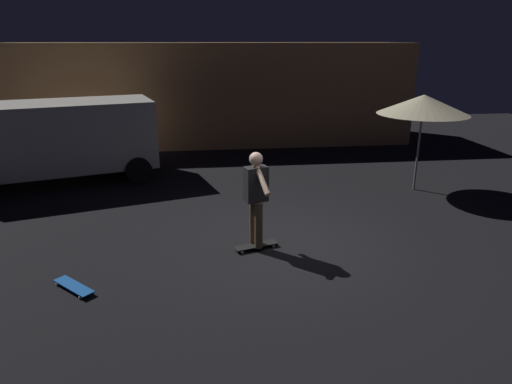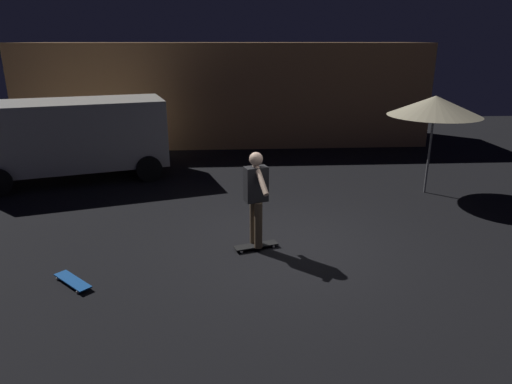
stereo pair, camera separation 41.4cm
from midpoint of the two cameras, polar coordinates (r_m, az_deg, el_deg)
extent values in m
plane|color=black|center=(8.14, 2.36, -6.81)|extent=(28.00, 28.00, 0.00)
cube|color=tan|center=(16.70, -6.40, 12.30)|extent=(13.71, 3.36, 3.42)
cube|color=silver|center=(12.71, -24.34, 6.43)|extent=(4.95, 3.12, 1.70)
cylinder|color=black|center=(12.01, -15.49, 2.62)|extent=(0.70, 0.40, 0.66)
cylinder|color=black|center=(13.92, -16.70, 4.64)|extent=(0.70, 0.40, 0.66)
cylinder|color=slate|center=(11.47, 18.80, 5.54)|extent=(0.05, 0.05, 2.20)
cone|color=beige|center=(11.31, 19.31, 10.35)|extent=(2.10, 2.10, 0.45)
cube|color=black|center=(8.02, -1.49, -6.73)|extent=(0.80, 0.42, 0.02)
sphere|color=silver|center=(8.21, 0.22, -6.36)|extent=(0.05, 0.05, 0.05)
sphere|color=silver|center=(8.07, 0.72, -6.82)|extent=(0.05, 0.05, 0.05)
sphere|color=silver|center=(8.01, -3.72, -7.08)|extent=(0.05, 0.05, 0.05)
sphere|color=silver|center=(7.86, -3.28, -7.58)|extent=(0.05, 0.05, 0.05)
cube|color=#1959B2|center=(7.37, -23.50, -10.81)|extent=(0.70, 0.69, 0.02)
sphere|color=silver|center=(7.18, -21.65, -11.66)|extent=(0.05, 0.05, 0.05)
sphere|color=silver|center=(7.11, -22.83, -12.13)|extent=(0.05, 0.05, 0.05)
sphere|color=silver|center=(7.66, -24.04, -10.05)|extent=(0.05, 0.05, 0.05)
sphere|color=silver|center=(7.59, -25.17, -10.46)|extent=(0.05, 0.05, 0.05)
cylinder|color=brown|center=(7.94, -1.82, -3.69)|extent=(0.14, 0.14, 0.82)
cylinder|color=brown|center=(7.76, -1.20, -4.25)|extent=(0.14, 0.14, 0.82)
cube|color=#262628|center=(7.61, -1.56, 0.99)|extent=(0.43, 0.32, 0.60)
sphere|color=beige|center=(7.49, -1.59, 4.16)|extent=(0.23, 0.23, 0.23)
cylinder|color=beige|center=(7.76, -2.20, 2.49)|extent=(0.25, 0.54, 0.46)
cylinder|color=beige|center=(7.37, -0.91, 1.63)|extent=(0.25, 0.54, 0.46)
camera|label=1|loc=(0.21, -91.55, -0.52)|focal=31.81mm
camera|label=2|loc=(0.21, 88.45, 0.52)|focal=31.81mm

